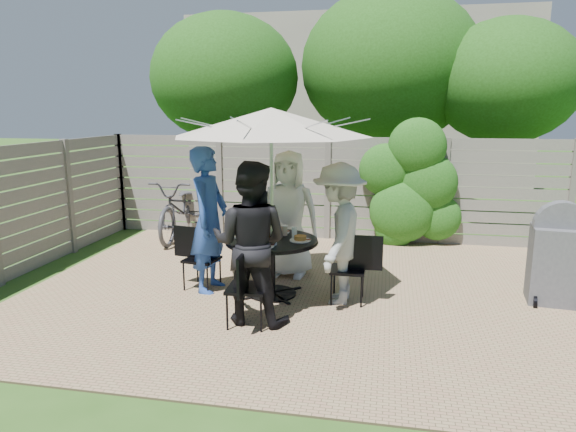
% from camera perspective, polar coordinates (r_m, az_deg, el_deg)
% --- Properties ---
extents(backyard_envelope, '(60.00, 60.00, 5.00)m').
position_cam_1_polar(backyard_envelope, '(16.31, 7.91, 12.77)').
color(backyard_envelope, '#2D531A').
rests_on(backyard_envelope, ground).
extents(patio_table, '(1.19, 1.19, 0.74)m').
position_cam_1_polar(patio_table, '(6.41, -1.78, -4.51)').
color(patio_table, black).
rests_on(patio_table, ground).
extents(umbrella, '(2.54, 2.54, 2.33)m').
position_cam_1_polar(umbrella, '(6.15, -1.88, 10.36)').
color(umbrella, silver).
rests_on(umbrella, ground).
extents(chair_back, '(0.44, 0.64, 0.87)m').
position_cam_1_polar(chair_back, '(7.38, 0.33, -4.34)').
color(chair_back, black).
rests_on(chair_back, ground).
extents(person_back, '(0.90, 0.61, 1.77)m').
position_cam_1_polar(person_back, '(7.10, 0.07, 0.18)').
color(person_back, white).
rests_on(person_back, ground).
extents(chair_left, '(0.62, 0.46, 0.83)m').
position_cam_1_polar(chair_left, '(6.81, -9.62, -6.02)').
color(chair_left, black).
rests_on(chair_left, ground).
extents(person_left, '(0.49, 0.71, 1.87)m').
position_cam_1_polar(person_left, '(6.58, -8.76, -0.45)').
color(person_left, '#24479E').
rests_on(person_left, ground).
extents(chair_front, '(0.44, 0.64, 0.88)m').
position_cam_1_polar(chair_front, '(5.62, -4.54, -9.65)').
color(chair_front, black).
rests_on(chair_front, ground).
extents(person_front, '(0.91, 0.73, 1.79)m').
position_cam_1_polar(person_front, '(5.55, -4.21, -3.08)').
color(person_front, black).
rests_on(person_front, ground).
extents(chair_right, '(0.62, 0.41, 0.85)m').
position_cam_1_polar(chair_right, '(6.30, 6.75, -7.36)').
color(chair_right, black).
rests_on(chair_right, ground).
extents(person_right, '(0.70, 1.14, 1.71)m').
position_cam_1_polar(person_right, '(6.15, 5.65, -2.00)').
color(person_right, '#A8AAA5').
rests_on(person_right, ground).
extents(plate_back, '(0.26, 0.26, 0.06)m').
position_cam_1_polar(plate_back, '(6.68, -0.94, -1.62)').
color(plate_back, white).
rests_on(plate_back, patio_table).
extents(plate_left, '(0.26, 0.26, 0.06)m').
position_cam_1_polar(plate_left, '(6.45, -4.87, -2.15)').
color(plate_left, white).
rests_on(plate_left, patio_table).
extents(plate_front, '(0.26, 0.26, 0.06)m').
position_cam_1_polar(plate_front, '(6.01, -2.76, -3.17)').
color(plate_front, white).
rests_on(plate_front, patio_table).
extents(plate_right, '(0.26, 0.26, 0.06)m').
position_cam_1_polar(plate_right, '(6.26, 1.37, -2.56)').
color(plate_right, white).
rests_on(plate_right, patio_table).
extents(glass_back, '(0.07, 0.07, 0.14)m').
position_cam_1_polar(glass_back, '(6.61, -2.05, -1.38)').
color(glass_back, silver).
rests_on(glass_back, patio_table).
extents(glass_left, '(0.07, 0.07, 0.14)m').
position_cam_1_polar(glass_left, '(6.31, -4.33, -2.03)').
color(glass_left, silver).
rests_on(glass_left, patio_table).
extents(glass_front, '(0.07, 0.07, 0.14)m').
position_cam_1_polar(glass_front, '(6.06, -1.53, -2.59)').
color(glass_front, silver).
rests_on(glass_front, patio_table).
extents(glass_right, '(0.07, 0.07, 0.14)m').
position_cam_1_polar(glass_right, '(6.37, 0.71, -1.88)').
color(glass_right, silver).
rests_on(glass_right, patio_table).
extents(syrup_jug, '(0.09, 0.09, 0.16)m').
position_cam_1_polar(syrup_jug, '(6.39, -2.19, -1.73)').
color(syrup_jug, '#59280C').
rests_on(syrup_jug, patio_table).
extents(coffee_cup, '(0.08, 0.08, 0.12)m').
position_cam_1_polar(coffee_cup, '(6.52, -0.42, -1.65)').
color(coffee_cup, '#C6B293').
rests_on(coffee_cup, patio_table).
extents(bicycle, '(0.85, 2.12, 1.09)m').
position_cam_1_polar(bicycle, '(9.50, -11.76, 0.85)').
color(bicycle, '#333338').
rests_on(bicycle, ground).
extents(bbq_grill, '(0.67, 0.54, 1.26)m').
position_cam_1_polar(bbq_grill, '(6.93, 27.79, -4.15)').
color(bbq_grill, '#56565B').
rests_on(bbq_grill, ground).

